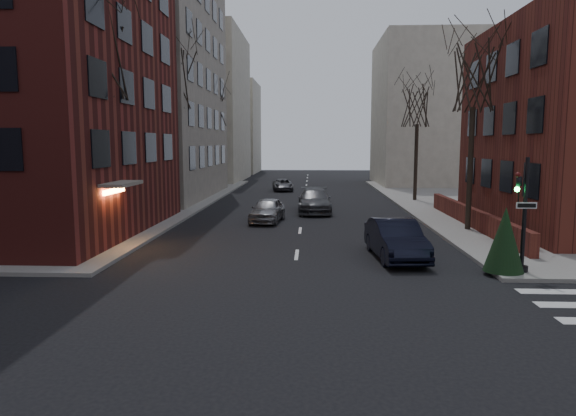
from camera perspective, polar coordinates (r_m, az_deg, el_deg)
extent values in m
plane|color=black|center=(10.12, -1.19, -19.99)|extent=(160.00, 160.00, 0.00)
cube|color=gray|center=(47.39, -20.26, 18.19)|extent=(18.00, 18.00, 28.00)
cube|color=maroon|center=(29.57, 19.74, -0.94)|extent=(0.35, 16.00, 1.00)
cube|color=beige|center=(66.00, -11.21, 10.88)|extent=(14.00, 16.00, 18.00)
cube|color=beige|center=(60.80, 16.63, 10.10)|extent=(14.00, 14.00, 16.00)
cube|color=beige|center=(82.15, -6.94, 8.82)|extent=(10.00, 12.00, 14.00)
cylinder|color=black|center=(19.59, 24.79, -0.72)|extent=(0.14, 0.14, 4.00)
cylinder|color=black|center=(19.92, 24.50, -6.14)|extent=(0.44, 0.44, 0.20)
imported|color=black|center=(19.41, 24.24, 1.77)|extent=(0.16, 0.20, 1.00)
sphere|color=#19FF4C|center=(19.34, 24.11, 1.91)|extent=(0.18, 0.18, 0.18)
cube|color=white|center=(19.44, 24.98, 0.26)|extent=(0.70, 0.03, 0.22)
cylinder|color=#2D231C|center=(24.86, -19.63, 4.14)|extent=(0.28, 0.28, 6.65)
cylinder|color=#2D231C|center=(36.24, -12.44, 5.50)|extent=(0.28, 0.28, 7.00)
cylinder|color=#2D231C|center=(49.90, -8.24, 5.62)|extent=(0.28, 0.28, 6.30)
cylinder|color=#2D231C|center=(28.23, 19.58, 4.11)|extent=(0.28, 0.28, 6.30)
cylinder|color=#2D231C|center=(41.82, 14.02, 4.95)|extent=(0.28, 0.28, 5.95)
cylinder|color=black|center=(32.25, -13.23, 4.40)|extent=(0.12, 0.12, 6.00)
sphere|color=#FFA54C|center=(32.25, -13.39, 9.91)|extent=(0.36, 0.36, 0.36)
cylinder|color=black|center=(51.76, -7.16, 5.53)|extent=(0.12, 0.12, 6.00)
sphere|color=#FFA54C|center=(51.76, -7.21, 8.96)|extent=(0.36, 0.36, 0.36)
imported|color=black|center=(21.10, 11.88, -3.42)|extent=(2.10, 4.93, 1.58)
imported|color=gray|center=(30.30, -2.31, -0.23)|extent=(2.11, 4.30, 1.41)
imported|color=#3D3E42|center=(34.46, 2.97, 0.80)|extent=(2.28, 5.43, 1.56)
imported|color=#47474D|center=(50.18, -0.59, 2.58)|extent=(2.34, 4.30, 1.14)
cube|color=silver|center=(26.47, 22.18, -2.09)|extent=(0.43, 0.57, 0.89)
cone|color=#163217|center=(19.48, 22.93, -3.23)|extent=(1.53, 1.53, 2.28)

